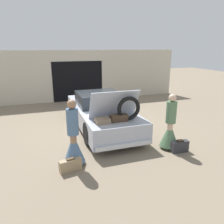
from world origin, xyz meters
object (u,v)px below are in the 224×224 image
object	(u,v)px
car	(101,112)
suitcase_beside_left_person	(71,165)
person_left	(74,142)
suitcase_beside_right_person	(180,146)
person_right	(170,129)

from	to	relation	value
car	suitcase_beside_left_person	world-z (taller)	car
person_left	suitcase_beside_left_person	world-z (taller)	person_left
car	suitcase_beside_right_person	world-z (taller)	car
car	person_right	xyz separation A→B (m)	(1.43, -2.42, 0.01)
person_right	suitcase_beside_left_person	xyz separation A→B (m)	(-3.02, -0.33, -0.44)
car	person_left	distance (m)	2.85
person_left	suitcase_beside_left_person	xyz separation A→B (m)	(-0.14, -0.28, -0.47)
person_left	car	bearing A→B (deg)	136.67
car	person_right	world-z (taller)	car
person_right	suitcase_beside_right_person	distance (m)	0.56
car	person_right	bearing A→B (deg)	-59.33
person_right	person_left	bearing A→B (deg)	81.82
car	suitcase_beside_right_person	xyz separation A→B (m)	(1.59, -2.75, -0.42)
suitcase_beside_left_person	person_left	bearing A→B (deg)	63.12
suitcase_beside_left_person	suitcase_beside_right_person	bearing A→B (deg)	-0.07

